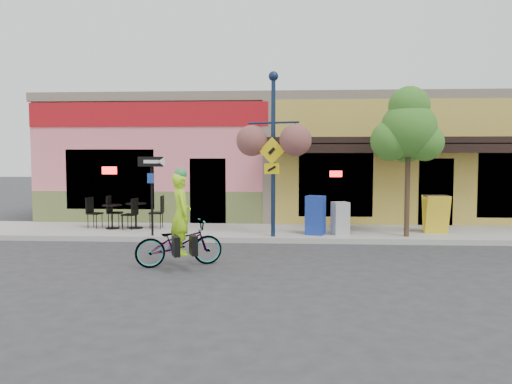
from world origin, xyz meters
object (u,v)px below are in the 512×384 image
building (296,159)px  lamp_post (273,155)px  bicycle (179,243)px  newspaper_box_blue (315,215)px  street_tree (408,161)px  newspaper_box_grey (340,218)px  cyclist_rider (181,226)px  one_way_sign (152,196)px

building → lamp_post: size_ratio=4.02×
bicycle → newspaper_box_blue: size_ratio=1.70×
newspaper_box_blue → street_tree: bearing=14.7°
bicycle → lamp_post: lamp_post is taller
lamp_post → newspaper_box_grey: 2.65m
bicycle → newspaper_box_grey: size_ratio=2.03×
building → street_tree: building is taller
newspaper_box_blue → cyclist_rider: bearing=-111.8°
building → street_tree: size_ratio=4.36×
cyclist_rider → street_tree: bearing=-80.7°
newspaper_box_grey → newspaper_box_blue: bearing=167.6°
cyclist_rider → lamp_post: (1.88, 3.20, 1.54)m
lamp_post → bicycle: bearing=-105.6°
building → lamp_post: bearing=-96.5°
newspaper_box_grey → street_tree: street_tree is taller
lamp_post → newspaper_box_blue: lamp_post is taller
street_tree → bicycle: bearing=-148.6°
one_way_sign → newspaper_box_grey: 5.33m
newspaper_box_blue → newspaper_box_grey: 0.71m
lamp_post → newspaper_box_grey: lamp_post is taller
building → newspaper_box_blue: 6.52m
lamp_post → street_tree: size_ratio=1.09×
building → one_way_sign: size_ratio=8.25×
street_tree → newspaper_box_grey: bearing=172.5°
cyclist_rider → newspaper_box_blue: (3.07, 3.61, -0.18)m
building → one_way_sign: (-4.14, -6.78, -1.00)m
cyclist_rider → newspaper_box_blue: 4.74m
one_way_sign → newspaper_box_grey: size_ratio=2.38×
newspaper_box_blue → bicycle: bearing=-112.2°
bicycle → lamp_post: (1.93, 3.20, 1.92)m
building → lamp_post: lamp_post is taller
bicycle → newspaper_box_grey: 5.30m
bicycle → street_tree: 6.82m
newspaper_box_grey → one_way_sign: bearing=168.1°
cyclist_rider → bicycle: bearing=67.7°
cyclist_rider → newspaper_box_grey: bearing=-68.1°
lamp_post → newspaper_box_blue: bearing=34.7°
one_way_sign → street_tree: street_tree is taller
lamp_post → street_tree: bearing=19.3°
bicycle → newspaper_box_grey: newspaper_box_grey is taller
cyclist_rider → street_tree: (5.57, 3.43, 1.36)m
bicycle → newspaper_box_blue: (3.12, 3.61, 0.21)m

